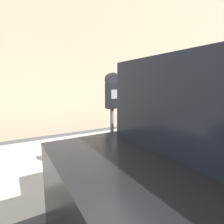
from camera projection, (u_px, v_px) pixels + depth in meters
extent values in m
cube|color=#9E9B96|center=(92.00, 155.00, 3.70)|extent=(24.00, 2.80, 0.13)
cube|color=tan|center=(60.00, 33.00, 5.25)|extent=(24.00, 0.30, 6.13)
cylinder|color=slate|center=(112.00, 145.00, 2.53)|extent=(0.05, 0.05, 1.08)
cube|color=black|center=(112.00, 96.00, 2.42)|extent=(0.17, 0.11, 0.35)
cube|color=gray|center=(114.00, 94.00, 2.36)|extent=(0.09, 0.01, 0.12)
cylinder|color=black|center=(112.00, 79.00, 2.39)|extent=(0.18, 0.09, 0.18)
cylinder|color=black|center=(135.00, 197.00, 1.93)|extent=(0.61, 0.23, 0.60)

